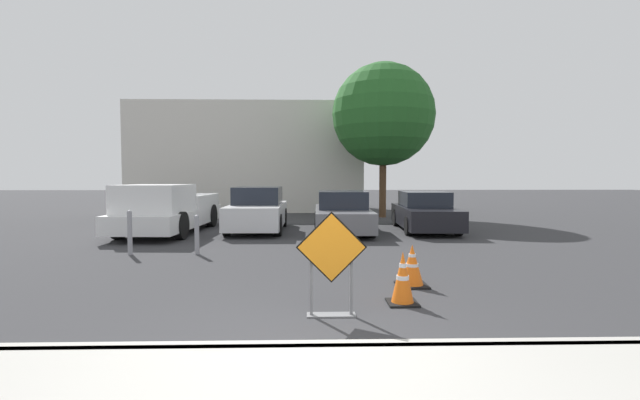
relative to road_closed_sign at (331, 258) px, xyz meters
The scene contains 13 objects.
ground_plane 8.78m from the road_closed_sign, 92.52° to the left, with size 96.00×96.00×0.00m, color #333335.
curb_lip 1.50m from the road_closed_sign, 106.94° to the right, with size 22.94×0.20×0.14m.
road_closed_sign is the anchor object (origin of this frame).
traffic_cone_nearest 1.28m from the road_closed_sign, 27.59° to the left, with size 0.44×0.44×0.78m.
traffic_cone_second 2.20m from the road_closed_sign, 47.29° to the left, with size 0.52×0.52×0.71m.
pickup_truck 9.86m from the road_closed_sign, 120.41° to the left, with size 2.29×5.63×1.63m.
parked_car_nearest 9.44m from the road_closed_sign, 102.69° to the left, with size 1.84×4.18×1.52m.
parked_car_second 8.92m from the road_closed_sign, 84.65° to the left, with size 1.93×4.57×1.38m.
parked_car_third 9.93m from the road_closed_sign, 67.90° to the left, with size 1.94×4.37×1.35m.
bollard_nearest 5.57m from the road_closed_sign, 122.58° to the left, with size 0.12×0.12×0.95m.
bollard_second 6.57m from the road_closed_sign, 134.40° to the left, with size 0.12×0.12×1.07m.
building_facade_backdrop 19.51m from the road_closed_sign, 100.90° to the left, with size 12.43×5.00×5.82m.
street_tree_behind_lot 14.99m from the road_closed_sign, 77.56° to the left, with size 4.69×4.69×7.08m.
Camera 1 is at (0.09, -4.33, 1.86)m, focal length 24.00 mm.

